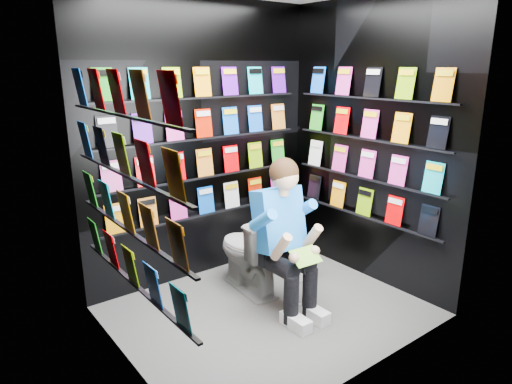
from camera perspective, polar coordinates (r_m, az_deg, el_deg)
floor at (r=3.99m, az=1.60°, el=-14.65°), size 2.40×2.40×0.00m
wall_back at (r=4.32m, az=-6.70°, el=6.08°), size 2.40×0.04×2.60m
wall_front at (r=2.83m, az=14.65°, el=0.57°), size 2.40×0.04×2.60m
wall_left at (r=2.93m, az=-16.78°, el=0.88°), size 0.04×2.00×2.60m
wall_right at (r=4.36m, az=14.14°, el=5.80°), size 0.04×2.00×2.60m
comics_back at (r=4.30m, az=-6.49°, el=6.09°), size 2.10×0.06×1.37m
comics_left at (r=2.94m, az=-16.24°, el=1.07°), size 0.06×1.70×1.37m
comics_right at (r=4.34m, az=13.89°, el=5.83°), size 0.06×1.70×1.37m
toilet at (r=4.18m, az=-0.81°, el=-7.51°), size 0.47×0.78×0.73m
longbox at (r=4.57m, az=4.10°, el=-8.36°), size 0.23×0.41×0.31m
longbox_lid at (r=4.50m, az=4.14°, el=-6.38°), size 0.25×0.43×0.03m
reader at (r=3.75m, az=2.64°, el=-3.59°), size 0.58×0.81×1.42m
held_comic at (r=3.58m, az=6.24°, el=-8.00°), size 0.25×0.16×0.10m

